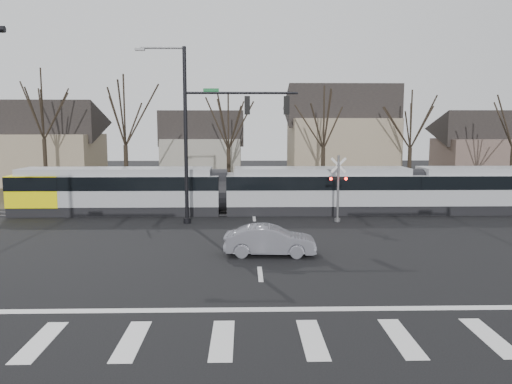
{
  "coord_description": "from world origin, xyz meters",
  "views": [
    {
      "loc": [
        -0.6,
        -16.66,
        5.59
      ],
      "look_at": [
        0.0,
        9.0,
        2.3
      ],
      "focal_mm": 35.0,
      "sensor_mm": 36.0,
      "label": 1
    }
  ],
  "objects": [
    {
      "name": "ground",
      "position": [
        0.0,
        0.0,
        0.0
      ],
      "size": [
        140.0,
        140.0,
        0.0
      ],
      "primitive_type": "plane",
      "color": "black"
    },
    {
      "name": "grass_verge",
      "position": [
        0.0,
        32.0,
        0.01
      ],
      "size": [
        140.0,
        28.0,
        0.01
      ],
      "primitive_type": "cube",
      "color": "#38331E",
      "rests_on": "ground"
    },
    {
      "name": "crosswalk",
      "position": [
        0.0,
        -4.0,
        0.01
      ],
      "size": [
        27.0,
        2.6,
        0.01
      ],
      "color": "silver",
      "rests_on": "ground"
    },
    {
      "name": "stop_line",
      "position": [
        0.0,
        -1.8,
        0.01
      ],
      "size": [
        28.0,
        0.35,
        0.01
      ],
      "primitive_type": "cube",
      "color": "silver",
      "rests_on": "ground"
    },
    {
      "name": "lane_dashes",
      "position": [
        0.0,
        16.0,
        0.01
      ],
      "size": [
        0.18,
        30.0,
        0.01
      ],
      "color": "silver",
      "rests_on": "ground"
    },
    {
      "name": "rail_pair",
      "position": [
        0.0,
        15.8,
        0.03
      ],
      "size": [
        90.0,
        1.52,
        0.06
      ],
      "color": "#59595E",
      "rests_on": "ground"
    },
    {
      "name": "tram",
      "position": [
        4.27,
        16.0,
        1.64
      ],
      "size": [
        39.69,
        2.95,
        3.01
      ],
      "color": "gray",
      "rests_on": "ground"
    },
    {
      "name": "sedan",
      "position": [
        0.52,
        4.9,
        0.66
      ],
      "size": [
        1.86,
        4.19,
        1.33
      ],
      "primitive_type": "imported",
      "rotation": [
        0.0,
        0.0,
        1.51
      ],
      "color": "slate",
      "rests_on": "ground"
    },
    {
      "name": "signal_pole_far",
      "position": [
        -2.41,
        12.5,
        5.7
      ],
      "size": [
        9.28,
        0.44,
        10.2
      ],
      "color": "black",
      "rests_on": "ground"
    },
    {
      "name": "rail_crossing_signal",
      "position": [
        5.0,
        12.79,
        1.89
      ],
      "size": [
        1.08,
        0.36,
        4.0
      ],
      "color": "#59595B",
      "rests_on": "ground"
    },
    {
      "name": "tree_row",
      "position": [
        2.0,
        26.0,
        5.0
      ],
      "size": [
        59.2,
        7.2,
        10.0
      ],
      "color": "black",
      "rests_on": "ground"
    },
    {
      "name": "house_a",
      "position": [
        -20.0,
        34.0,
        4.46
      ],
      "size": [
        9.72,
        8.64,
        8.6
      ],
      "color": "#80715C",
      "rests_on": "ground"
    },
    {
      "name": "house_b",
      "position": [
        -5.0,
        36.0,
        3.97
      ],
      "size": [
        8.64,
        7.56,
        7.65
      ],
      "color": "gray",
      "rests_on": "ground"
    },
    {
      "name": "house_c",
      "position": [
        9.0,
        33.0,
        5.23
      ],
      "size": [
        10.8,
        8.64,
        10.1
      ],
      "color": "#80715C",
      "rests_on": "ground"
    },
    {
      "name": "house_d",
      "position": [
        24.0,
        35.0,
        3.97
      ],
      "size": [
        8.64,
        7.56,
        7.65
      ],
      "color": "brown",
      "rests_on": "ground"
    }
  ]
}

